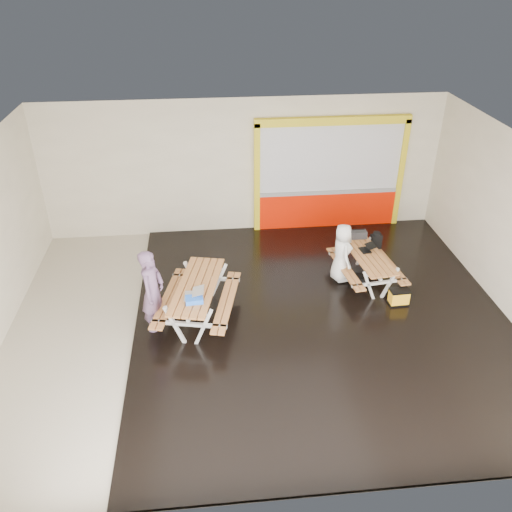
{
  "coord_description": "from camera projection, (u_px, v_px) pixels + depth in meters",
  "views": [
    {
      "loc": [
        -0.95,
        -8.4,
        6.55
      ],
      "look_at": [
        0.0,
        0.9,
        1.0
      ],
      "focal_mm": 36.74,
      "sensor_mm": 36.0,
      "label": 1
    }
  ],
  "objects": [
    {
      "name": "blue_pouch",
      "position": [
        194.0,
        300.0,
        9.73
      ],
      "size": [
        0.34,
        0.25,
        0.1
      ],
      "primitive_type": "cube",
      "rotation": [
        0.0,
        0.0,
        0.07
      ],
      "color": "blue",
      "rests_on": "picnic_table_left"
    },
    {
      "name": "kiosk",
      "position": [
        329.0,
        177.0,
        13.43
      ],
      "size": [
        3.88,
        0.16,
        3.0
      ],
      "color": "#EF1900",
      "rests_on": "room"
    },
    {
      "name": "room",
      "position": [
        261.0,
        246.0,
        9.72
      ],
      "size": [
        10.02,
        8.02,
        3.52
      ],
      "color": "beige",
      "rests_on": "ground"
    },
    {
      "name": "picnic_table_right",
      "position": [
        367.0,
        261.0,
        11.54
      ],
      "size": [
        1.45,
        1.96,
        0.73
      ],
      "color": "#B3743D",
      "rests_on": "deck"
    },
    {
      "name": "picnic_table_left",
      "position": [
        198.0,
        293.0,
        10.33
      ],
      "size": [
        1.84,
        2.35,
        0.84
      ],
      "color": "#B3743D",
      "rests_on": "deck"
    },
    {
      "name": "backpack",
      "position": [
        376.0,
        240.0,
        12.13
      ],
      "size": [
        0.27,
        0.2,
        0.42
      ],
      "color": "black",
      "rests_on": "picnic_table_right"
    },
    {
      "name": "person_right",
      "position": [
        342.0,
        253.0,
        11.46
      ],
      "size": [
        0.5,
        0.7,
        1.34
      ],
      "primitive_type": "imported",
      "rotation": [
        0.0,
        0.0,
        1.68
      ],
      "color": "white",
      "rests_on": "deck"
    },
    {
      "name": "dark_case",
      "position": [
        357.0,
        279.0,
        11.74
      ],
      "size": [
        0.38,
        0.29,
        0.14
      ],
      "primitive_type": "cube",
      "rotation": [
        0.0,
        0.0,
        -0.02
      ],
      "color": "black",
      "rests_on": "deck"
    },
    {
      "name": "laptop_left",
      "position": [
        193.0,
        294.0,
        9.88
      ],
      "size": [
        0.39,
        0.36,
        0.16
      ],
      "color": "silver",
      "rests_on": "picnic_table_left"
    },
    {
      "name": "laptop_right",
      "position": [
        367.0,
        249.0,
        11.59
      ],
      "size": [
        0.37,
        0.33,
        0.14
      ],
      "color": "black",
      "rests_on": "picnic_table_right"
    },
    {
      "name": "toolbox",
      "position": [
        358.0,
        234.0,
        12.07
      ],
      "size": [
        0.39,
        0.2,
        0.22
      ],
      "color": "black",
      "rests_on": "picnic_table_right"
    },
    {
      "name": "fluke_bag",
      "position": [
        399.0,
        297.0,
        10.95
      ],
      "size": [
        0.42,
        0.28,
        0.35
      ],
      "color": "black",
      "rests_on": "deck"
    },
    {
      "name": "deck",
      "position": [
        321.0,
        316.0,
        10.71
      ],
      "size": [
        7.5,
        7.98,
        0.05
      ],
      "primitive_type": "cube",
      "color": "black",
      "rests_on": "room"
    },
    {
      "name": "person_left",
      "position": [
        153.0,
        292.0,
        9.97
      ],
      "size": [
        0.6,
        0.74,
        1.75
      ],
      "primitive_type": "imported",
      "rotation": [
        0.0,
        0.0,
        1.25
      ],
      "color": "slate",
      "rests_on": "deck"
    }
  ]
}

